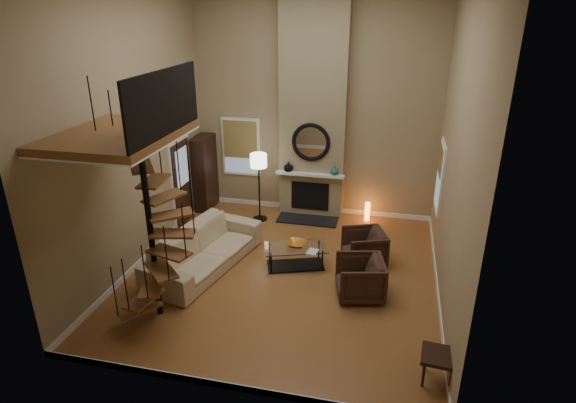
% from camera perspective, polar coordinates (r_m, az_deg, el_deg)
% --- Properties ---
extents(ground, '(6.00, 6.50, 0.01)m').
position_cam_1_polar(ground, '(9.76, -0.53, -8.52)').
color(ground, '#AB6E37').
rests_on(ground, ground).
extents(back_wall, '(6.00, 0.02, 5.50)m').
position_cam_1_polar(back_wall, '(11.76, 3.19, 11.36)').
color(back_wall, '#9B8864').
rests_on(back_wall, ground).
extents(front_wall, '(6.00, 0.02, 5.50)m').
position_cam_1_polar(front_wall, '(5.73, -8.24, -1.24)').
color(front_wall, '#9B8864').
rests_on(front_wall, ground).
extents(left_wall, '(0.02, 6.50, 5.50)m').
position_cam_1_polar(left_wall, '(9.79, -18.11, 7.96)').
color(left_wall, '#9B8864').
rests_on(left_wall, ground).
extents(right_wall, '(0.02, 6.50, 5.50)m').
position_cam_1_polar(right_wall, '(8.50, 19.58, 5.64)').
color(right_wall, '#9B8864').
rests_on(right_wall, ground).
extents(baseboard_back, '(6.00, 0.02, 0.12)m').
position_cam_1_polar(baseboard_back, '(12.56, 2.92, -0.78)').
color(baseboard_back, white).
rests_on(baseboard_back, ground).
extents(baseboard_front, '(6.00, 0.02, 0.12)m').
position_cam_1_polar(baseboard_front, '(7.25, -6.95, -21.05)').
color(baseboard_front, white).
rests_on(baseboard_front, ground).
extents(baseboard_left, '(0.02, 6.50, 0.12)m').
position_cam_1_polar(baseboard_left, '(10.74, -16.34, -6.03)').
color(baseboard_left, white).
rests_on(baseboard_left, ground).
extents(baseboard_right, '(0.02, 6.50, 0.12)m').
position_cam_1_polar(baseboard_right, '(9.58, 17.41, -9.89)').
color(baseboard_right, white).
rests_on(baseboard_right, ground).
extents(chimney_breast, '(1.60, 0.38, 5.50)m').
position_cam_1_polar(chimney_breast, '(11.58, 3.02, 11.18)').
color(chimney_breast, '#8A7F59').
rests_on(chimney_breast, ground).
extents(hearth, '(1.50, 0.60, 0.04)m').
position_cam_1_polar(hearth, '(11.97, 2.34, -2.20)').
color(hearth, black).
rests_on(hearth, ground).
extents(firebox, '(0.95, 0.02, 0.72)m').
position_cam_1_polar(firebox, '(12.02, 2.64, 0.66)').
color(firebox, black).
rests_on(firebox, chimney_breast).
extents(mantel, '(1.70, 0.18, 0.06)m').
position_cam_1_polar(mantel, '(11.74, 2.62, 3.24)').
color(mantel, white).
rests_on(mantel, chimney_breast).
extents(mirror_frame, '(0.94, 0.10, 0.94)m').
position_cam_1_polar(mirror_frame, '(11.55, 2.74, 7.08)').
color(mirror_frame, black).
rests_on(mirror_frame, chimney_breast).
extents(mirror_disc, '(0.80, 0.01, 0.80)m').
position_cam_1_polar(mirror_disc, '(11.56, 2.75, 7.09)').
color(mirror_disc, white).
rests_on(mirror_disc, chimney_breast).
extents(vase_left, '(0.24, 0.24, 0.25)m').
position_cam_1_polar(vase_left, '(11.83, 0.04, 4.21)').
color(vase_left, black).
rests_on(vase_left, mantel).
extents(vase_right, '(0.20, 0.20, 0.21)m').
position_cam_1_polar(vase_right, '(11.64, 5.57, 3.69)').
color(vase_right, '#1B6157').
rests_on(vase_right, mantel).
extents(window_back, '(1.02, 0.06, 1.52)m').
position_cam_1_polar(window_back, '(12.46, -5.64, 6.59)').
color(window_back, white).
rests_on(window_back, back_wall).
extents(window_right, '(0.06, 1.02, 1.52)m').
position_cam_1_polar(window_right, '(10.73, 17.70, 2.95)').
color(window_right, white).
rests_on(window_right, right_wall).
extents(entry_door, '(0.10, 1.05, 2.16)m').
position_cam_1_polar(entry_door, '(11.77, -12.59, 2.23)').
color(entry_door, white).
rests_on(entry_door, ground).
extents(loft, '(1.70, 2.20, 1.09)m').
position_cam_1_polar(loft, '(7.70, -19.03, 7.80)').
color(loft, brown).
rests_on(loft, left_wall).
extents(spiral_stair, '(1.47, 1.47, 4.06)m').
position_cam_1_polar(spiral_stair, '(8.04, -16.10, -2.25)').
color(spiral_stair, black).
rests_on(spiral_stair, ground).
extents(hutch, '(0.41, 0.88, 1.96)m').
position_cam_1_polar(hutch, '(12.60, -9.98, 3.33)').
color(hutch, black).
rests_on(hutch, ground).
extents(sofa, '(1.72, 3.02, 0.83)m').
position_cam_1_polar(sofa, '(9.96, -9.95, -5.58)').
color(sofa, '#C5B089').
rests_on(sofa, ground).
extents(armchair_near, '(1.05, 1.04, 0.75)m').
position_cam_1_polar(armchair_near, '(10.09, 9.48, -5.40)').
color(armchair_near, '#3B241B').
rests_on(armchair_near, ground).
extents(armchair_far, '(1.03, 1.01, 0.78)m').
position_cam_1_polar(armchair_far, '(9.01, 9.09, -9.05)').
color(armchair_far, '#3B241B').
rests_on(armchair_far, ground).
extents(coffee_table, '(1.40, 1.01, 0.46)m').
position_cam_1_polar(coffee_table, '(9.84, 0.92, -6.30)').
color(coffee_table, silver).
rests_on(coffee_table, ground).
extents(bowl, '(0.40, 0.40, 0.10)m').
position_cam_1_polar(bowl, '(9.78, 0.99, -5.07)').
color(bowl, orange).
rests_on(bowl, coffee_table).
extents(book, '(0.25, 0.30, 0.03)m').
position_cam_1_polar(book, '(9.57, 2.79, -6.01)').
color(book, gray).
rests_on(book, coffee_table).
extents(floor_lamp, '(0.40, 0.40, 1.71)m').
position_cam_1_polar(floor_lamp, '(11.54, -3.53, 4.27)').
color(floor_lamp, black).
rests_on(floor_lamp, ground).
extents(accent_lamp, '(0.13, 0.13, 0.46)m').
position_cam_1_polar(accent_lamp, '(12.03, 9.46, -1.17)').
color(accent_lamp, orange).
rests_on(accent_lamp, ground).
extents(side_chair, '(0.53, 0.53, 1.01)m').
position_cam_1_polar(side_chair, '(7.34, 18.40, -16.74)').
color(side_chair, black).
rests_on(side_chair, ground).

